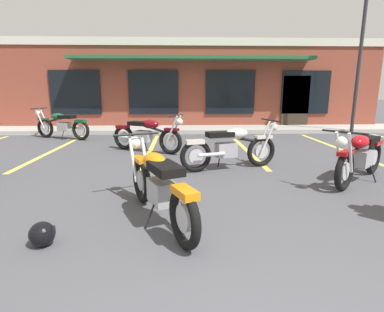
{
  "coord_description": "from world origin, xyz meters",
  "views": [
    {
      "loc": [
        -0.48,
        -1.04,
        1.6
      ],
      "look_at": [
        -0.3,
        3.68,
        0.55
      ],
      "focal_mm": 28.56,
      "sensor_mm": 36.0,
      "label": 1
    }
  ],
  "objects_px": {
    "motorcycle_green_cafe_racer": "(147,134)",
    "helmet_on_pavement": "(42,234)",
    "parking_lot_lamp_post": "(364,32)",
    "motorcycle_silver_naked": "(361,156)",
    "motorcycle_blue_standard": "(62,125)",
    "motorcycle_black_cruiser": "(231,147)",
    "motorcycle_foreground_classic": "(159,184)"
  },
  "relations": [
    {
      "from": "motorcycle_green_cafe_racer",
      "to": "helmet_on_pavement",
      "type": "xyz_separation_m",
      "value": [
        -0.58,
        -4.81,
        -0.33
      ]
    },
    {
      "from": "parking_lot_lamp_post",
      "to": "motorcycle_silver_naked",
      "type": "bearing_deg",
      "value": -118.79
    },
    {
      "from": "motorcycle_silver_naked",
      "to": "helmet_on_pavement",
      "type": "height_order",
      "value": "motorcycle_silver_naked"
    },
    {
      "from": "motorcycle_blue_standard",
      "to": "helmet_on_pavement",
      "type": "relative_size",
      "value": 7.68
    },
    {
      "from": "motorcycle_silver_naked",
      "to": "helmet_on_pavement",
      "type": "distance_m",
      "value": 5.0
    },
    {
      "from": "motorcycle_black_cruiser",
      "to": "motorcycle_green_cafe_racer",
      "type": "xyz_separation_m",
      "value": [
        -1.87,
        1.8,
        0.0
      ]
    },
    {
      "from": "motorcycle_silver_naked",
      "to": "motorcycle_green_cafe_racer",
      "type": "xyz_separation_m",
      "value": [
        -3.97,
        2.75,
        0.0
      ]
    },
    {
      "from": "motorcycle_silver_naked",
      "to": "helmet_on_pavement",
      "type": "relative_size",
      "value": 6.59
    },
    {
      "from": "motorcycle_black_cruiser",
      "to": "helmet_on_pavement",
      "type": "relative_size",
      "value": 7.92
    },
    {
      "from": "helmet_on_pavement",
      "to": "motorcycle_black_cruiser",
      "type": "bearing_deg",
      "value": 50.91
    },
    {
      "from": "motorcycle_green_cafe_racer",
      "to": "motorcycle_blue_standard",
      "type": "bearing_deg",
      "value": 143.42
    },
    {
      "from": "motorcycle_foreground_classic",
      "to": "motorcycle_green_cafe_racer",
      "type": "height_order",
      "value": "same"
    },
    {
      "from": "motorcycle_black_cruiser",
      "to": "parking_lot_lamp_post",
      "type": "relative_size",
      "value": 0.38
    },
    {
      "from": "motorcycle_black_cruiser",
      "to": "helmet_on_pavement",
      "type": "bearing_deg",
      "value": -129.09
    },
    {
      "from": "motorcycle_foreground_classic",
      "to": "motorcycle_silver_naked",
      "type": "xyz_separation_m",
      "value": [
        3.38,
        1.47,
        0.0
      ]
    },
    {
      "from": "motorcycle_black_cruiser",
      "to": "motorcycle_blue_standard",
      "type": "distance_m",
      "value": 6.27
    },
    {
      "from": "motorcycle_foreground_classic",
      "to": "motorcycle_green_cafe_racer",
      "type": "bearing_deg",
      "value": 97.95
    },
    {
      "from": "motorcycle_silver_naked",
      "to": "parking_lot_lamp_post",
      "type": "bearing_deg",
      "value": 61.21
    },
    {
      "from": "helmet_on_pavement",
      "to": "motorcycle_blue_standard",
      "type": "bearing_deg",
      "value": 108.8
    },
    {
      "from": "motorcycle_silver_naked",
      "to": "motorcycle_black_cruiser",
      "type": "bearing_deg",
      "value": 155.79
    },
    {
      "from": "motorcycle_silver_naked",
      "to": "motorcycle_blue_standard",
      "type": "bearing_deg",
      "value": 144.48
    },
    {
      "from": "motorcycle_blue_standard",
      "to": "parking_lot_lamp_post",
      "type": "distance_m",
      "value": 10.4
    },
    {
      "from": "motorcycle_silver_naked",
      "to": "helmet_on_pavement",
      "type": "xyz_separation_m",
      "value": [
        -4.54,
        -2.07,
        -0.33
      ]
    },
    {
      "from": "motorcycle_green_cafe_racer",
      "to": "helmet_on_pavement",
      "type": "height_order",
      "value": "motorcycle_green_cafe_racer"
    },
    {
      "from": "motorcycle_black_cruiser",
      "to": "parking_lot_lamp_post",
      "type": "bearing_deg",
      "value": 41.69
    },
    {
      "from": "motorcycle_black_cruiser",
      "to": "parking_lot_lamp_post",
      "type": "distance_m",
      "value": 7.47
    },
    {
      "from": "motorcycle_blue_standard",
      "to": "helmet_on_pavement",
      "type": "xyz_separation_m",
      "value": [
        2.39,
        -7.01,
        -0.33
      ]
    },
    {
      "from": "motorcycle_blue_standard",
      "to": "helmet_on_pavement",
      "type": "bearing_deg",
      "value": -71.2
    },
    {
      "from": "motorcycle_foreground_classic",
      "to": "motorcycle_silver_naked",
      "type": "bearing_deg",
      "value": 23.6
    },
    {
      "from": "motorcycle_silver_naked",
      "to": "motorcycle_blue_standard",
      "type": "relative_size",
      "value": 0.86
    },
    {
      "from": "motorcycle_silver_naked",
      "to": "motorcycle_blue_standard",
      "type": "distance_m",
      "value": 8.51
    },
    {
      "from": "motorcycle_blue_standard",
      "to": "motorcycle_green_cafe_racer",
      "type": "distance_m",
      "value": 3.69
    }
  ]
}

